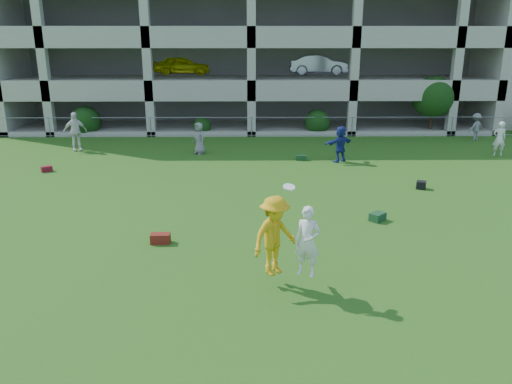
{
  "coord_description": "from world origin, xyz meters",
  "views": [
    {
      "loc": [
        -0.11,
        -10.53,
        5.52
      ],
      "look_at": [
        0.06,
        3.0,
        1.4
      ],
      "focal_mm": 35.0,
      "sensor_mm": 36.0,
      "label": 1
    }
  ],
  "objects_px": {
    "bystander_c": "(199,138)",
    "frisbee_contest": "(280,237)",
    "parking_garage": "(251,33)",
    "bystander_d": "(340,144)",
    "bystander_f": "(476,127)",
    "bystander_e": "(499,139)",
    "crate_d": "(421,185)",
    "bystander_b": "(75,132)"
  },
  "relations": [
    {
      "from": "bystander_e",
      "to": "frisbee_contest",
      "type": "xyz_separation_m",
      "value": [
        -11.66,
        -13.65,
        0.39
      ]
    },
    {
      "from": "crate_d",
      "to": "frisbee_contest",
      "type": "height_order",
      "value": "frisbee_contest"
    },
    {
      "from": "bystander_b",
      "to": "parking_garage",
      "type": "bearing_deg",
      "value": 24.13
    },
    {
      "from": "bystander_e",
      "to": "bystander_f",
      "type": "xyz_separation_m",
      "value": [
        0.62,
        4.07,
        -0.09
      ]
    },
    {
      "from": "bystander_c",
      "to": "bystander_f",
      "type": "height_order",
      "value": "bystander_c"
    },
    {
      "from": "bystander_b",
      "to": "bystander_f",
      "type": "distance_m",
      "value": 22.16
    },
    {
      "from": "bystander_b",
      "to": "frisbee_contest",
      "type": "height_order",
      "value": "frisbee_contest"
    },
    {
      "from": "bystander_d",
      "to": "bystander_f",
      "type": "relative_size",
      "value": 1.09
    },
    {
      "from": "bystander_c",
      "to": "bystander_f",
      "type": "distance_m",
      "value": 15.89
    },
    {
      "from": "frisbee_contest",
      "to": "bystander_b",
      "type": "bearing_deg",
      "value": 122.66
    },
    {
      "from": "bystander_e",
      "to": "bystander_f",
      "type": "height_order",
      "value": "bystander_e"
    },
    {
      "from": "bystander_b",
      "to": "parking_garage",
      "type": "height_order",
      "value": "parking_garage"
    },
    {
      "from": "bystander_c",
      "to": "crate_d",
      "type": "bearing_deg",
      "value": 11.18
    },
    {
      "from": "bystander_f",
      "to": "bystander_b",
      "type": "bearing_deg",
      "value": -19.25
    },
    {
      "from": "crate_d",
      "to": "frisbee_contest",
      "type": "xyz_separation_m",
      "value": [
        -5.96,
        -7.97,
        1.11
      ]
    },
    {
      "from": "frisbee_contest",
      "to": "parking_garage",
      "type": "bearing_deg",
      "value": 91.19
    },
    {
      "from": "bystander_c",
      "to": "crate_d",
      "type": "relative_size",
      "value": 4.57
    },
    {
      "from": "bystander_f",
      "to": "parking_garage",
      "type": "height_order",
      "value": "parking_garage"
    },
    {
      "from": "parking_garage",
      "to": "bystander_b",
      "type": "bearing_deg",
      "value": -126.18
    },
    {
      "from": "bystander_d",
      "to": "frisbee_contest",
      "type": "xyz_separation_m",
      "value": [
        -3.58,
        -12.5,
        0.4
      ]
    },
    {
      "from": "bystander_c",
      "to": "bystander_f",
      "type": "xyz_separation_m",
      "value": [
        15.52,
        3.39,
        -0.02
      ]
    },
    {
      "from": "bystander_e",
      "to": "bystander_f",
      "type": "bearing_deg",
      "value": -93.16
    },
    {
      "from": "bystander_f",
      "to": "bystander_d",
      "type": "bearing_deg",
      "value": 5.16
    },
    {
      "from": "bystander_b",
      "to": "crate_d",
      "type": "height_order",
      "value": "bystander_b"
    },
    {
      "from": "bystander_b",
      "to": "bystander_d",
      "type": "bearing_deg",
      "value": -41.12
    },
    {
      "from": "bystander_c",
      "to": "frisbee_contest",
      "type": "height_order",
      "value": "frisbee_contest"
    },
    {
      "from": "crate_d",
      "to": "bystander_f",
      "type": "bearing_deg",
      "value": 57.08
    },
    {
      "from": "bystander_e",
      "to": "crate_d",
      "type": "distance_m",
      "value": 8.07
    },
    {
      "from": "frisbee_contest",
      "to": "bystander_f",
      "type": "bearing_deg",
      "value": 55.29
    },
    {
      "from": "bystander_e",
      "to": "frisbee_contest",
      "type": "height_order",
      "value": "frisbee_contest"
    },
    {
      "from": "bystander_d",
      "to": "bystander_e",
      "type": "height_order",
      "value": "bystander_e"
    },
    {
      "from": "bystander_e",
      "to": "bystander_f",
      "type": "distance_m",
      "value": 4.12
    },
    {
      "from": "bystander_b",
      "to": "parking_garage",
      "type": "distance_m",
      "value": 16.31
    },
    {
      "from": "bystander_e",
      "to": "crate_d",
      "type": "relative_size",
      "value": 4.94
    },
    {
      "from": "bystander_c",
      "to": "bystander_e",
      "type": "distance_m",
      "value": 14.92
    },
    {
      "from": "bystander_c",
      "to": "bystander_d",
      "type": "relative_size",
      "value": 0.94
    },
    {
      "from": "bystander_d",
      "to": "frisbee_contest",
      "type": "distance_m",
      "value": 13.01
    },
    {
      "from": "bystander_c",
      "to": "parking_garage",
      "type": "distance_m",
      "value": 14.61
    },
    {
      "from": "bystander_e",
      "to": "frisbee_contest",
      "type": "bearing_deg",
      "value": 55.0
    },
    {
      "from": "bystander_f",
      "to": "bystander_e",
      "type": "bearing_deg",
      "value": 55.54
    },
    {
      "from": "parking_garage",
      "to": "bystander_d",
      "type": "bearing_deg",
      "value": -74.73
    },
    {
      "from": "bystander_f",
      "to": "crate_d",
      "type": "relative_size",
      "value": 4.45
    }
  ]
}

